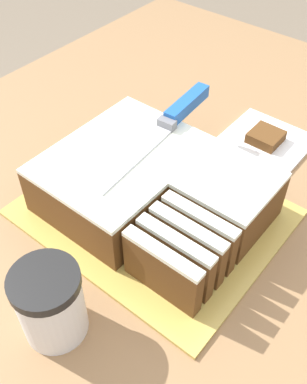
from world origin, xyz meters
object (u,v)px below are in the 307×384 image
(cake_board, at_px, (154,212))
(cake, at_px, (152,188))
(knife, at_px, (176,115))
(coffee_cup, at_px, (48,302))
(brownie, at_px, (266,137))

(cake_board, xyz_separation_m, cake, (0.01, 0.01, 0.05))
(cake, height_order, knife, knife)
(cake, relative_size, coffee_cup, 2.92)
(cake, bearing_deg, cake_board, -126.08)
(brownie, bearing_deg, cake, 167.62)
(knife, relative_size, coffee_cup, 2.74)
(cake_board, distance_m, coffee_cup, 0.24)
(knife, distance_m, brownie, 0.20)
(knife, bearing_deg, coffee_cup, 7.49)
(cake, bearing_deg, coffee_cup, -172.58)
(cake_board, distance_m, brownie, 0.27)
(knife, xyz_separation_m, coffee_cup, (-0.35, -0.07, -0.04))
(coffee_cup, distance_m, brownie, 0.50)
(coffee_cup, bearing_deg, brownie, -3.10)
(cake_board, distance_m, knife, 0.16)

